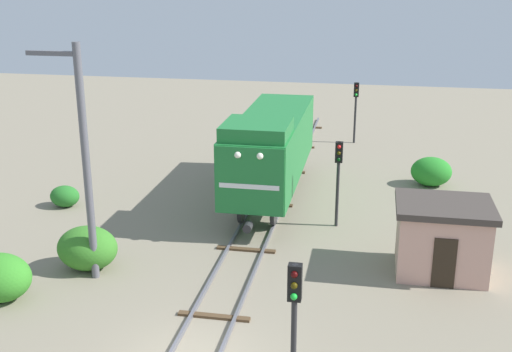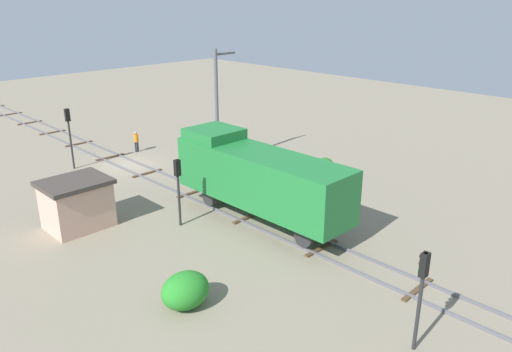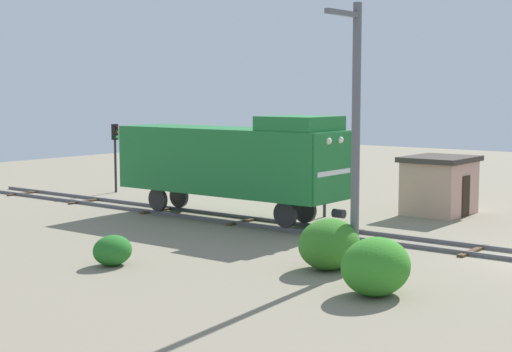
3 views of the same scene
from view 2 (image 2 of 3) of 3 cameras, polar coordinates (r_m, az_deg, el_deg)
The scene contains 13 objects.
ground_plane at distance 38.87m, azimuth -14.46°, elevation 1.19°, with size 95.26×95.26×0.00m, color gray.
railway_track at distance 38.85m, azimuth -14.46°, elevation 1.29°, with size 2.40×63.51×0.16m.
locomotive at distance 27.35m, azimuth 0.24°, elevation 0.03°, with size 2.90×11.60×4.60m.
traffic_signal_near at distance 38.51m, azimuth -20.60°, elevation 5.19°, with size 0.32×0.34×4.49m.
traffic_signal_mid at distance 27.30m, azimuth -8.92°, elevation -0.47°, with size 0.32×0.34×3.84m.
traffic_signal_far at distance 18.52m, azimuth 18.41°, elevation -11.57°, with size 0.32×0.34×3.93m.
worker_near_track at distance 41.82m, azimuth -13.54°, elevation 4.02°, with size 0.38×0.38×1.70m.
catenary_mast at distance 36.78m, azimuth -4.46°, elevation 8.05°, with size 1.94×0.28×8.57m.
relay_hut at distance 28.98m, azimuth -19.80°, elevation -2.97°, with size 3.50×2.90×2.74m.
bush_near at distance 40.83m, azimuth -3.70°, elevation 3.92°, with size 2.29×1.87×1.67m, color #348526.
bush_mid at distance 37.58m, azimuth -3.12°, elevation 2.51°, with size 2.30×1.88×1.67m, color #367B26.
bush_far at distance 36.53m, azimuth 7.83°, elevation 1.29°, with size 1.40×1.15×1.02m, color #266F26.
bush_back at distance 21.09m, azimuth -8.07°, elevation -12.81°, with size 2.09×1.71×1.52m, color #258026.
Camera 2 is at (18.15, 32.16, 12.12)m, focal length 35.00 mm.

